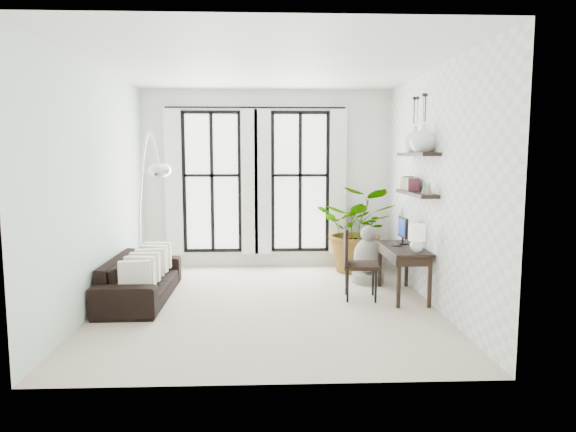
{
  "coord_description": "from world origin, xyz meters",
  "views": [
    {
      "loc": [
        -0.0,
        -6.88,
        2.04
      ],
      "look_at": [
        0.29,
        0.3,
        1.19
      ],
      "focal_mm": 32.0,
      "sensor_mm": 36.0,
      "label": 1
    }
  ],
  "objects": [
    {
      "name": "wall_shelves",
      "position": [
        2.11,
        0.33,
        1.73
      ],
      "size": [
        0.25,
        1.3,
        0.6
      ],
      "color": "black",
      "rests_on": "wall_right"
    },
    {
      "name": "arc_lamp",
      "position": [
        -1.69,
        0.53,
        1.75
      ],
      "size": [
        0.74,
        0.68,
        2.37
      ],
      "color": "silver",
      "rests_on": "floor"
    },
    {
      "name": "wall_right",
      "position": [
        2.25,
        0.0,
        1.6
      ],
      "size": [
        0.0,
        5.0,
        5.0
      ],
      "primitive_type": "plane",
      "rotation": [
        1.57,
        0.0,
        -1.57
      ],
      "color": "white",
      "rests_on": "floor"
    },
    {
      "name": "plant",
      "position": [
        1.59,
        1.93,
        0.76
      ],
      "size": [
        1.71,
        1.61,
        1.51
      ],
      "primitive_type": "imported",
      "rotation": [
        0.0,
        0.0,
        -0.39
      ],
      "color": "#2D7228",
      "rests_on": "floor"
    },
    {
      "name": "vase_b",
      "position": [
        2.11,
        0.44,
        2.27
      ],
      "size": [
        0.37,
        0.37,
        0.38
      ],
      "primitive_type": "imported",
      "color": "white",
      "rests_on": "shelf_upper"
    },
    {
      "name": "sofa",
      "position": [
        -1.8,
        0.31,
        0.3
      ],
      "size": [
        0.83,
        2.09,
        0.61
      ],
      "primitive_type": "imported",
      "rotation": [
        0.0,
        0.0,
        1.58
      ],
      "color": "black",
      "rests_on": "floor"
    },
    {
      "name": "ceiling",
      "position": [
        0.0,
        0.0,
        3.2
      ],
      "size": [
        5.0,
        5.0,
        0.0
      ],
      "primitive_type": "plane",
      "color": "white",
      "rests_on": "wall_back"
    },
    {
      "name": "floor",
      "position": [
        0.0,
        0.0,
        0.0
      ],
      "size": [
        5.0,
        5.0,
        0.0
      ],
      "primitive_type": "plane",
      "color": "#BEB097",
      "rests_on": "ground"
    },
    {
      "name": "windows",
      "position": [
        -0.2,
        2.43,
        1.56
      ],
      "size": [
        3.26,
        0.13,
        2.65
      ],
      "color": "white",
      "rests_on": "wall_back"
    },
    {
      "name": "desk",
      "position": [
        1.95,
        0.24,
        0.69
      ],
      "size": [
        0.52,
        1.24,
        1.12
      ],
      "color": "black",
      "rests_on": "floor"
    },
    {
      "name": "throw_pillows",
      "position": [
        -1.7,
        0.31,
        0.5
      ],
      "size": [
        0.4,
        1.52,
        0.4
      ],
      "color": "silver",
      "rests_on": "sofa"
    },
    {
      "name": "desk_chair",
      "position": [
        1.23,
        0.22,
        0.58
      ],
      "size": [
        0.53,
        0.53,
        1.02
      ],
      "rotation": [
        0.0,
        0.0,
        -0.11
      ],
      "color": "black",
      "rests_on": "floor"
    },
    {
      "name": "vase_a",
      "position": [
        2.11,
        0.04,
        2.27
      ],
      "size": [
        0.37,
        0.37,
        0.38
      ],
      "primitive_type": "imported",
      "color": "white",
      "rests_on": "shelf_upper"
    },
    {
      "name": "wall_back",
      "position": [
        0.0,
        2.5,
        1.6
      ],
      "size": [
        4.5,
        0.0,
        4.5
      ],
      "primitive_type": "plane",
      "rotation": [
        1.57,
        0.0,
        0.0
      ],
      "color": "white",
      "rests_on": "floor"
    },
    {
      "name": "buddha",
      "position": [
        1.61,
        1.14,
        0.39
      ],
      "size": [
        0.51,
        0.51,
        0.92
      ],
      "color": "gray",
      "rests_on": "floor"
    },
    {
      "name": "wall_left",
      "position": [
        -2.25,
        0.0,
        1.6
      ],
      "size": [
        0.0,
        5.0,
        5.0
      ],
      "primitive_type": "plane",
      "rotation": [
        1.57,
        0.0,
        1.57
      ],
      "color": "silver",
      "rests_on": "floor"
    }
  ]
}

